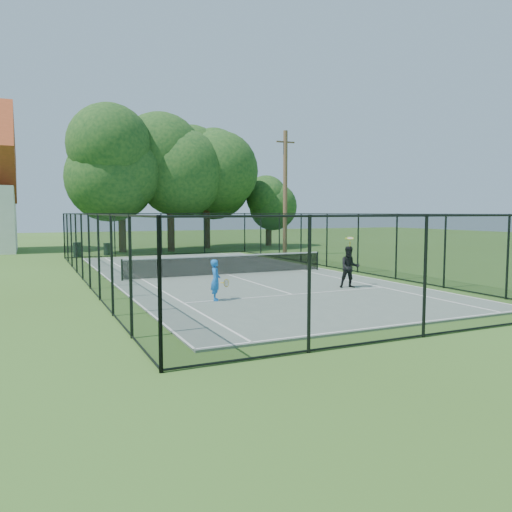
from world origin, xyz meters
name	(u,v)px	position (x,y,z in m)	size (l,w,h in m)	color
ground	(228,276)	(0.00, 0.00, 0.00)	(120.00, 120.00, 0.00)	#395A1F
tennis_court	(228,275)	(0.00, 0.00, 0.03)	(11.00, 24.00, 0.06)	slate
tennis_net	(228,264)	(0.00, 0.00, 0.58)	(10.08, 0.08, 0.95)	black
fence	(228,245)	(0.00, 0.00, 1.50)	(13.10, 26.10, 3.00)	black
tree_near_left	(121,172)	(-2.05, 17.00, 6.12)	(7.63, 7.63, 9.95)	#332114
tree_near_mid	(170,177)	(1.54, 16.09, 5.79)	(7.18, 7.18, 9.39)	#332114
tree_near_right	(206,178)	(5.22, 18.16, 5.94)	(6.77, 6.77, 9.35)	#332114
tree_far_right	(269,206)	(11.57, 19.16, 3.60)	(4.40, 4.40, 5.82)	#332114
trash_bin_left	(77,250)	(-5.64, 13.84, 0.51)	(0.58, 0.58, 1.01)	black
trash_bin_right	(107,249)	(-3.54, 14.52, 0.44)	(0.58, 0.58, 0.87)	black
utility_pole	(285,193)	(7.87, 9.00, 4.42)	(1.40, 0.30, 8.72)	#4C3823
player_blue	(216,280)	(-2.96, -6.36, 0.76)	(0.83, 0.60, 1.40)	blue
player_black	(350,267)	(2.86, -5.87, 0.89)	(0.98, 1.06, 2.02)	black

